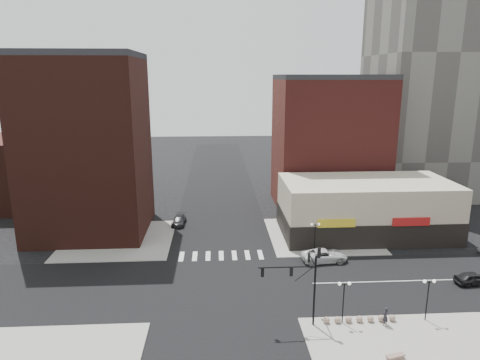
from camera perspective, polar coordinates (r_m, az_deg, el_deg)
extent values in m
plane|color=black|center=(48.73, -2.25, -13.95)|extent=(240.00, 240.00, 0.00)
cube|color=black|center=(48.73, -2.25, -13.94)|extent=(200.00, 14.00, 0.02)
cube|color=black|center=(48.73, -2.25, -13.94)|extent=(14.00, 200.00, 0.02)
cube|color=gray|center=(63.45, -15.84, -7.64)|extent=(15.00, 15.00, 0.12)
cube|color=gray|center=(63.73, 10.74, -7.25)|extent=(15.00, 15.00, 0.12)
cube|color=#3B1A13|center=(65.11, -19.70, 4.00)|extent=(16.00, 15.00, 25.00)
cube|color=#3B1A13|center=(84.92, -24.91, 1.17)|extent=(20.00, 18.00, 12.00)
cube|color=maroon|center=(76.13, 11.72, 4.69)|extent=(18.00, 15.00, 22.00)
cube|color=#BDB496|center=(64.77, 16.39, -3.54)|extent=(24.00, 12.00, 8.00)
cube|color=black|center=(65.47, 16.26, -5.47)|extent=(24.20, 12.20, 3.40)
cylinder|color=black|center=(40.81, 9.91, -14.46)|extent=(0.18, 0.18, 7.00)
cylinder|color=black|center=(39.20, 6.28, -11.47)|extent=(5.20, 0.11, 0.11)
cylinder|color=black|center=(39.79, 8.58, -12.27)|extent=(1.72, 0.06, 1.46)
cylinder|color=black|center=(41.03, 9.58, -10.40)|extent=(0.11, 3.00, 0.11)
cube|color=black|center=(39.09, 3.01, -12.13)|extent=(0.28, 0.18, 0.95)
sphere|color=red|center=(38.96, 3.02, -11.74)|extent=(0.16, 0.16, 0.16)
cube|color=black|center=(39.44, 6.85, -11.97)|extent=(0.28, 0.18, 0.95)
sphere|color=red|center=(39.31, 6.86, -11.57)|extent=(0.16, 0.16, 0.16)
cube|color=black|center=(42.34, 9.16, -10.18)|extent=(0.18, 0.28, 0.95)
sphere|color=red|center=(42.22, 9.18, -9.81)|extent=(0.16, 0.16, 0.16)
cube|color=black|center=(39.23, 10.50, -9.53)|extent=(0.28, 0.18, 0.95)
sphere|color=red|center=(39.11, 10.52, -9.13)|extent=(0.16, 0.16, 0.16)
cylinder|color=black|center=(42.33, 13.60, -15.68)|extent=(0.11, 0.11, 4.00)
cylinder|color=black|center=(41.44, 13.75, -13.39)|extent=(0.90, 0.06, 0.06)
sphere|color=white|center=(41.27, 13.15, -13.32)|extent=(0.32, 0.32, 0.32)
sphere|color=white|center=(41.52, 14.37, -13.22)|extent=(0.32, 0.32, 0.32)
cylinder|color=black|center=(45.19, 23.68, -14.53)|extent=(0.11, 0.11, 4.00)
cylinder|color=black|center=(44.35, 23.92, -12.35)|extent=(0.90, 0.06, 0.06)
sphere|color=white|center=(44.12, 23.40, -12.30)|extent=(0.32, 0.32, 0.32)
sphere|color=white|center=(44.51, 24.46, -12.17)|extent=(0.32, 0.32, 0.32)
cylinder|color=black|center=(56.54, 9.93, -7.75)|extent=(0.11, 0.11, 4.00)
cylinder|color=black|center=(55.87, 10.01, -5.93)|extent=(0.90, 0.06, 0.06)
sphere|color=white|center=(55.74, 9.56, -5.85)|extent=(0.32, 0.32, 0.32)
sphere|color=white|center=(55.94, 10.47, -5.82)|extent=(0.32, 0.32, 0.32)
sphere|color=#87695D|center=(42.80, 11.45, -17.83)|extent=(0.61, 0.61, 0.61)
sphere|color=#87695D|center=(43.06, 12.87, -17.70)|extent=(0.61, 0.61, 0.61)
sphere|color=#87695D|center=(43.34, 14.26, -17.56)|extent=(0.61, 0.61, 0.61)
sphere|color=#87695D|center=(43.65, 15.64, -17.42)|extent=(0.61, 0.61, 0.61)
sphere|color=#87695D|center=(43.98, 17.00, -17.26)|extent=(0.61, 0.61, 0.61)
sphere|color=#87695D|center=(44.34, 18.33, -17.10)|extent=(0.61, 0.61, 0.61)
sphere|color=#87695D|center=(44.71, 19.64, -16.93)|extent=(0.61, 0.61, 0.61)
imported|color=silver|center=(55.21, 11.19, -9.84)|extent=(5.91, 3.16, 1.58)
imported|color=black|center=(55.28, 28.71, -11.42)|extent=(4.29, 1.99, 1.42)
imported|color=black|center=(67.55, -8.14, -5.36)|extent=(2.18, 4.75, 1.35)
imported|color=black|center=(43.58, 18.81, -16.81)|extent=(0.79, 0.71, 1.80)
cube|color=#886B5E|center=(39.88, 20.01, -21.35)|extent=(1.48, 0.74, 0.27)
cube|color=#886B5E|center=(39.78, 20.03, -21.13)|extent=(1.68, 0.87, 0.11)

